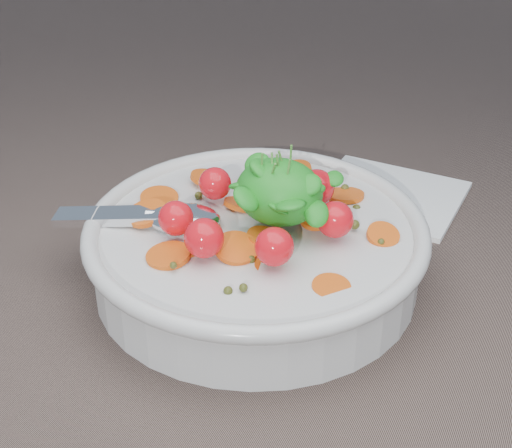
% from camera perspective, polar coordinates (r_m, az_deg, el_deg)
% --- Properties ---
extents(ground, '(6.00, 6.00, 0.00)m').
position_cam_1_polar(ground, '(0.67, 2.76, -3.49)').
color(ground, brown).
rests_on(ground, ground).
extents(bowl, '(0.30, 0.28, 0.12)m').
position_cam_1_polar(bowl, '(0.64, 0.01, -1.71)').
color(bowl, silver).
rests_on(bowl, ground).
extents(napkin, '(0.14, 0.13, 0.01)m').
position_cam_1_polar(napkin, '(0.79, 9.60, 2.05)').
color(napkin, white).
rests_on(napkin, ground).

